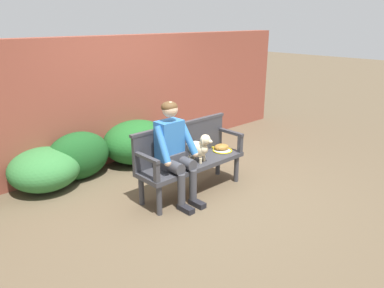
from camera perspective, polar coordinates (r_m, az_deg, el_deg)
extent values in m
plane|color=brown|center=(5.18, 0.00, -7.44)|extent=(40.00, 40.00, 0.00)
cube|color=brown|center=(6.29, -11.89, 6.81)|extent=(8.00, 0.30, 2.05)
ellipsoid|color=#1E5B23|center=(6.19, -8.57, 0.36)|extent=(1.15, 1.03, 0.71)
ellipsoid|color=#337538|center=(5.57, -21.96, -3.64)|extent=(0.98, 0.98, 0.59)
ellipsoid|color=#194C1E|center=(5.74, -17.22, -1.74)|extent=(0.96, 0.63, 0.72)
cube|color=#38383D|center=(5.01, 0.00, -3.03)|extent=(1.60, 0.49, 0.06)
cylinder|color=#38383D|center=(4.55, -5.12, -8.67)|extent=(0.07, 0.07, 0.40)
cylinder|color=#38383D|center=(5.46, 6.90, -3.85)|extent=(0.07, 0.07, 0.40)
cylinder|color=#38383D|center=(4.82, -7.87, -7.13)|extent=(0.07, 0.07, 0.40)
cylinder|color=#38383D|center=(5.69, 4.05, -2.81)|extent=(0.07, 0.07, 0.40)
cube|color=#38383D|center=(5.07, -1.67, 0.36)|extent=(1.60, 0.05, 0.46)
cube|color=#38383D|center=(4.99, -1.69, 3.08)|extent=(1.64, 0.06, 0.04)
cube|color=#38383D|center=(4.35, -5.51, -4.48)|extent=(0.06, 0.06, 0.24)
cube|color=#38383D|center=(4.45, -7.19, -2.04)|extent=(0.06, 0.49, 0.04)
cube|color=#38383D|center=(5.35, 7.50, -0.04)|extent=(0.06, 0.06, 0.24)
cube|color=#38383D|center=(5.43, 5.89, 1.88)|extent=(0.06, 0.49, 0.04)
cube|color=black|center=(4.68, -0.98, -10.02)|extent=(0.10, 0.24, 0.07)
cylinder|color=#3D3D42|center=(4.62, -1.66, -7.07)|extent=(0.10, 0.10, 0.41)
cylinder|color=#3D3D42|center=(4.63, -2.99, -3.49)|extent=(0.15, 0.32, 0.15)
cube|color=black|center=(4.80, 0.82, -9.24)|extent=(0.10, 0.24, 0.07)
cylinder|color=#3D3D42|center=(4.74, 0.16, -6.35)|extent=(0.10, 0.10, 0.41)
cylinder|color=#3D3D42|center=(4.75, -1.14, -2.86)|extent=(0.15, 0.32, 0.15)
cube|color=#3D3D42|center=(4.79, -3.30, -2.43)|extent=(0.32, 0.24, 0.20)
cube|color=#2D6BB2|center=(4.72, -3.51, 0.58)|extent=(0.34, 0.22, 0.52)
cylinder|color=#2D6BB2|center=(4.50, -4.62, -0.10)|extent=(0.14, 0.33, 0.45)
sphere|color=#DBB28E|center=(4.47, -3.81, -2.94)|extent=(0.09, 0.09, 0.09)
cylinder|color=#2D6BB2|center=(4.76, -0.67, 1.03)|extent=(0.14, 0.33, 0.45)
sphere|color=#DBB28E|center=(4.75, 0.48, -1.54)|extent=(0.09, 0.09, 0.09)
sphere|color=#DBB28E|center=(4.59, -3.46, 5.39)|extent=(0.20, 0.20, 0.20)
ellipsoid|color=#51381E|center=(4.59, -3.54, 5.77)|extent=(0.21, 0.21, 0.14)
cylinder|color=beige|center=(4.92, 1.32, -2.61)|extent=(0.04, 0.04, 0.08)
cylinder|color=beige|center=(5.00, 1.87, -2.23)|extent=(0.04, 0.04, 0.08)
cylinder|color=beige|center=(4.99, -0.40, -2.27)|extent=(0.04, 0.04, 0.08)
cylinder|color=beige|center=(5.08, 0.18, -1.90)|extent=(0.04, 0.04, 0.08)
ellipsoid|color=beige|center=(4.95, 0.75, -0.81)|extent=(0.27, 0.33, 0.23)
sphere|color=beige|center=(4.90, 1.76, -0.79)|extent=(0.13, 0.13, 0.13)
sphere|color=beige|center=(4.84, 2.08, 0.67)|extent=(0.14, 0.14, 0.14)
ellipsoid|color=beige|center=(4.82, 2.75, 0.40)|extent=(0.08, 0.10, 0.05)
ellipsoid|color=beige|center=(4.80, 1.65, 0.39)|extent=(0.05, 0.04, 0.10)
ellipsoid|color=beige|center=(4.90, 2.29, 0.78)|extent=(0.05, 0.04, 0.10)
sphere|color=beige|center=(4.99, -0.60, -0.07)|extent=(0.07, 0.07, 0.07)
torus|color=yellow|center=(5.40, 4.74, -0.97)|extent=(0.32, 0.32, 0.02)
cylinder|color=silver|center=(5.40, 4.74, -1.04)|extent=(0.25, 0.25, 0.00)
cube|color=yellow|center=(5.49, 3.37, -0.55)|extent=(0.04, 0.07, 0.02)
cylinder|color=black|center=(5.58, 2.25, -0.23)|extent=(0.05, 0.22, 0.03)
ellipsoid|color=#9E6B2D|center=(5.43, 4.59, -0.46)|extent=(0.27, 0.25, 0.09)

